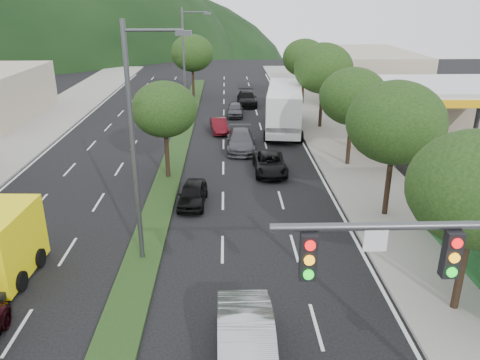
{
  "coord_description": "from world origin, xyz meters",
  "views": [
    {
      "loc": [
        3.74,
        -10.02,
        10.67
      ],
      "look_at": [
        4.38,
        11.31,
        2.39
      ],
      "focal_mm": 35.0,
      "sensor_mm": 36.0,
      "label": 1
    }
  ],
  "objects_px": {
    "tree_r_b": "(396,123)",
    "tree_r_c": "(353,97)",
    "tree_r_a": "(477,189)",
    "car_queue_f": "(247,98)",
    "tree_med_far": "(192,53)",
    "car_queue_e": "(235,110)",
    "streetlight_near": "(137,136)",
    "traffic_signal": "(470,293)",
    "car_queue_d": "(270,164)",
    "car_queue_c": "(219,126)",
    "motorhome": "(284,108)",
    "tree_r_d": "(323,68)",
    "tree_r_e": "(304,58)",
    "tree_med_near": "(164,109)",
    "car_queue_b": "(241,141)",
    "car_queue_a": "(193,194)",
    "streetlight_mid": "(186,60)",
    "sedan_silver": "(246,346)"
  },
  "relations": [
    {
      "from": "tree_r_b",
      "to": "tree_r_c",
      "type": "distance_m",
      "value": 8.01
    },
    {
      "from": "tree_r_a",
      "to": "tree_r_c",
      "type": "height_order",
      "value": "tree_r_a"
    },
    {
      "from": "tree_r_a",
      "to": "car_queue_f",
      "type": "relative_size",
      "value": 1.34
    },
    {
      "from": "tree_med_far",
      "to": "car_queue_e",
      "type": "xyz_separation_m",
      "value": [
        4.6,
        -9.23,
        -4.37
      ]
    },
    {
      "from": "streetlight_near",
      "to": "car_queue_f",
      "type": "bearing_deg",
      "value": 79.7
    },
    {
      "from": "traffic_signal",
      "to": "car_queue_d",
      "type": "relative_size",
      "value": 1.58
    },
    {
      "from": "streetlight_near",
      "to": "car_queue_c",
      "type": "xyz_separation_m",
      "value": [
        2.9,
        20.79,
        -4.99
      ]
    },
    {
      "from": "traffic_signal",
      "to": "motorhome",
      "type": "distance_m",
      "value": 30.91
    },
    {
      "from": "tree_r_c",
      "to": "car_queue_e",
      "type": "xyz_separation_m",
      "value": [
        -7.4,
        14.77,
        -4.11
      ]
    },
    {
      "from": "tree_r_d",
      "to": "car_queue_d",
      "type": "relative_size",
      "value": 1.62
    },
    {
      "from": "motorhome",
      "to": "tree_med_far",
      "type": "bearing_deg",
      "value": 127.95
    },
    {
      "from": "tree_med_far",
      "to": "car_queue_d",
      "type": "height_order",
      "value": "tree_med_far"
    },
    {
      "from": "tree_r_c",
      "to": "car_queue_e",
      "type": "height_order",
      "value": "tree_r_c"
    },
    {
      "from": "tree_r_c",
      "to": "streetlight_near",
      "type": "xyz_separation_m",
      "value": [
        -11.79,
        -12.0,
        0.84
      ]
    },
    {
      "from": "tree_r_e",
      "to": "car_queue_c",
      "type": "distance_m",
      "value": 14.94
    },
    {
      "from": "tree_med_near",
      "to": "tree_med_far",
      "type": "distance_m",
      "value": 26.01
    },
    {
      "from": "car_queue_e",
      "to": "car_queue_b",
      "type": "bearing_deg",
      "value": -87.27
    },
    {
      "from": "traffic_signal",
      "to": "motorhome",
      "type": "height_order",
      "value": "traffic_signal"
    },
    {
      "from": "streetlight_near",
      "to": "car_queue_c",
      "type": "distance_m",
      "value": 21.57
    },
    {
      "from": "streetlight_near",
      "to": "car_queue_d",
      "type": "height_order",
      "value": "streetlight_near"
    },
    {
      "from": "tree_r_b",
      "to": "car_queue_b",
      "type": "height_order",
      "value": "tree_r_b"
    },
    {
      "from": "car_queue_c",
      "to": "tree_r_d",
      "type": "bearing_deg",
      "value": 0.21
    },
    {
      "from": "car_queue_c",
      "to": "car_queue_d",
      "type": "bearing_deg",
      "value": -78.49
    },
    {
      "from": "car_queue_a",
      "to": "car_queue_f",
      "type": "relative_size",
      "value": 0.73
    },
    {
      "from": "car_queue_b",
      "to": "streetlight_mid",
      "type": "bearing_deg",
      "value": 117.25
    },
    {
      "from": "car_queue_c",
      "to": "car_queue_e",
      "type": "bearing_deg",
      "value": 68.46
    },
    {
      "from": "tree_med_far",
      "to": "car_queue_b",
      "type": "xyz_separation_m",
      "value": [
        4.81,
        -20.21,
        -4.28
      ]
    },
    {
      "from": "traffic_signal",
      "to": "car_queue_a",
      "type": "height_order",
      "value": "traffic_signal"
    },
    {
      "from": "traffic_signal",
      "to": "streetlight_mid",
      "type": "relative_size",
      "value": 0.7
    },
    {
      "from": "streetlight_near",
      "to": "car_queue_d",
      "type": "bearing_deg",
      "value": 59.48
    },
    {
      "from": "tree_med_far",
      "to": "car_queue_a",
      "type": "distance_m",
      "value": 30.59
    },
    {
      "from": "tree_med_near",
      "to": "car_queue_c",
      "type": "distance_m",
      "value": 11.86
    },
    {
      "from": "traffic_signal",
      "to": "tree_r_d",
      "type": "xyz_separation_m",
      "value": [
        2.97,
        31.54,
        0.54
      ]
    },
    {
      "from": "streetlight_mid",
      "to": "tree_r_c",
      "type": "bearing_deg",
      "value": -47.78
    },
    {
      "from": "streetlight_near",
      "to": "car_queue_e",
      "type": "xyz_separation_m",
      "value": [
        4.39,
        26.77,
        -4.94
      ]
    },
    {
      "from": "tree_med_far",
      "to": "car_queue_e",
      "type": "distance_m",
      "value": 11.2
    },
    {
      "from": "traffic_signal",
      "to": "car_queue_b",
      "type": "relative_size",
      "value": 1.39
    },
    {
      "from": "tree_r_b",
      "to": "tree_r_d",
      "type": "height_order",
      "value": "tree_r_d"
    },
    {
      "from": "tree_r_d",
      "to": "car_queue_f",
      "type": "xyz_separation_m",
      "value": [
        -6.02,
        9.77,
        -4.47
      ]
    },
    {
      "from": "car_queue_a",
      "to": "traffic_signal",
      "type": "bearing_deg",
      "value": -61.57
    },
    {
      "from": "tree_r_c",
      "to": "tree_r_e",
      "type": "relative_size",
      "value": 0.97
    },
    {
      "from": "car_queue_a",
      "to": "car_queue_d",
      "type": "xyz_separation_m",
      "value": [
        4.73,
        5.0,
        -0.0
      ]
    },
    {
      "from": "tree_r_d",
      "to": "sedan_silver",
      "type": "bearing_deg",
      "value": -105.1
    },
    {
      "from": "car_queue_a",
      "to": "streetlight_near",
      "type": "bearing_deg",
      "value": -102.45
    },
    {
      "from": "tree_r_d",
      "to": "tree_med_far",
      "type": "distance_m",
      "value": 18.44
    },
    {
      "from": "tree_r_b",
      "to": "car_queue_e",
      "type": "bearing_deg",
      "value": 108.01
    },
    {
      "from": "car_queue_f",
      "to": "streetlight_mid",
      "type": "bearing_deg",
      "value": -131.5
    },
    {
      "from": "tree_r_a",
      "to": "car_queue_e",
      "type": "xyz_separation_m",
      "value": [
        -7.4,
        30.77,
        -4.18
      ]
    },
    {
      "from": "sedan_silver",
      "to": "car_queue_c",
      "type": "xyz_separation_m",
      "value": [
        -1.16,
        27.43,
        -0.23
      ]
    },
    {
      "from": "car_queue_e",
      "to": "tree_r_c",
      "type": "bearing_deg",
      "value": -61.75
    }
  ]
}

